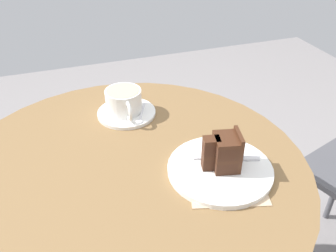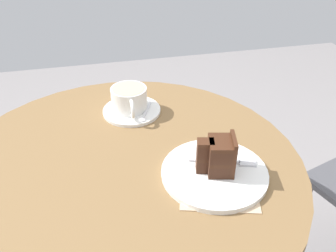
{
  "view_description": "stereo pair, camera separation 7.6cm",
  "coord_description": "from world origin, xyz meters",
  "px_view_note": "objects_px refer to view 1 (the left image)",
  "views": [
    {
      "loc": [
        0.6,
        -0.11,
        1.23
      ],
      "look_at": [
        -0.07,
        0.12,
        0.75
      ],
      "focal_mm": 38.0,
      "sensor_mm": 36.0,
      "label": 1
    },
    {
      "loc": [
        0.62,
        -0.04,
        1.23
      ],
      "look_at": [
        -0.07,
        0.12,
        0.75
      ],
      "focal_mm": 38.0,
      "sensor_mm": 36.0,
      "label": 2
    }
  ],
  "objects_px": {
    "fork": "(234,157)",
    "napkin": "(224,177)",
    "saucer": "(127,113)",
    "cake_plate": "(220,169)",
    "coffee_cup": "(124,101)",
    "teaspoon": "(141,116)",
    "cake_slice": "(224,152)"
  },
  "relations": [
    {
      "from": "fork",
      "to": "coffee_cup",
      "type": "bearing_deg",
      "value": 140.41
    },
    {
      "from": "fork",
      "to": "napkin",
      "type": "xyz_separation_m",
      "value": [
        0.04,
        -0.04,
        -0.01
      ]
    },
    {
      "from": "saucer",
      "to": "coffee_cup",
      "type": "relative_size",
      "value": 1.21
    },
    {
      "from": "saucer",
      "to": "teaspoon",
      "type": "relative_size",
      "value": 1.71
    },
    {
      "from": "saucer",
      "to": "cake_slice",
      "type": "distance_m",
      "value": 0.33
    },
    {
      "from": "teaspoon",
      "to": "cake_slice",
      "type": "xyz_separation_m",
      "value": [
        0.26,
        0.11,
        0.04
      ]
    },
    {
      "from": "napkin",
      "to": "coffee_cup",
      "type": "bearing_deg",
      "value": -155.95
    },
    {
      "from": "coffee_cup",
      "to": "teaspoon",
      "type": "bearing_deg",
      "value": 41.29
    },
    {
      "from": "teaspoon",
      "to": "cake_plate",
      "type": "xyz_separation_m",
      "value": [
        0.26,
        0.11,
        -0.01
      ]
    },
    {
      "from": "coffee_cup",
      "to": "teaspoon",
      "type": "height_order",
      "value": "coffee_cup"
    },
    {
      "from": "teaspoon",
      "to": "napkin",
      "type": "distance_m",
      "value": 0.3
    },
    {
      "from": "napkin",
      "to": "cake_slice",
      "type": "bearing_deg",
      "value": 165.03
    },
    {
      "from": "teaspoon",
      "to": "napkin",
      "type": "bearing_deg",
      "value": 44.72
    },
    {
      "from": "coffee_cup",
      "to": "fork",
      "type": "height_order",
      "value": "coffee_cup"
    },
    {
      "from": "coffee_cup",
      "to": "saucer",
      "type": "bearing_deg",
      "value": 56.4
    },
    {
      "from": "napkin",
      "to": "cake_plate",
      "type": "bearing_deg",
      "value": -177.98
    },
    {
      "from": "saucer",
      "to": "napkin",
      "type": "xyz_separation_m",
      "value": [
        0.32,
        0.14,
        -0.0
      ]
    },
    {
      "from": "fork",
      "to": "napkin",
      "type": "distance_m",
      "value": 0.06
    },
    {
      "from": "saucer",
      "to": "cake_plate",
      "type": "xyz_separation_m",
      "value": [
        0.3,
        0.14,
        0.0
      ]
    },
    {
      "from": "saucer",
      "to": "cake_slice",
      "type": "xyz_separation_m",
      "value": [
        0.3,
        0.14,
        0.05
      ]
    },
    {
      "from": "fork",
      "to": "napkin",
      "type": "bearing_deg",
      "value": -120.71
    },
    {
      "from": "cake_plate",
      "to": "coffee_cup",
      "type": "bearing_deg",
      "value": -154.59
    },
    {
      "from": "cake_plate",
      "to": "fork",
      "type": "height_order",
      "value": "fork"
    },
    {
      "from": "teaspoon",
      "to": "cake_slice",
      "type": "height_order",
      "value": "cake_slice"
    },
    {
      "from": "saucer",
      "to": "coffee_cup",
      "type": "height_order",
      "value": "coffee_cup"
    },
    {
      "from": "saucer",
      "to": "cake_plate",
      "type": "distance_m",
      "value": 0.33
    },
    {
      "from": "coffee_cup",
      "to": "teaspoon",
      "type": "xyz_separation_m",
      "value": [
        0.04,
        0.04,
        -0.03
      ]
    },
    {
      "from": "cake_plate",
      "to": "napkin",
      "type": "xyz_separation_m",
      "value": [
        0.02,
        0.0,
        -0.0
      ]
    },
    {
      "from": "teaspoon",
      "to": "fork",
      "type": "height_order",
      "value": "fork"
    },
    {
      "from": "coffee_cup",
      "to": "cake_slice",
      "type": "height_order",
      "value": "cake_slice"
    },
    {
      "from": "cake_slice",
      "to": "fork",
      "type": "distance_m",
      "value": 0.05
    },
    {
      "from": "coffee_cup",
      "to": "cake_plate",
      "type": "height_order",
      "value": "coffee_cup"
    }
  ]
}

